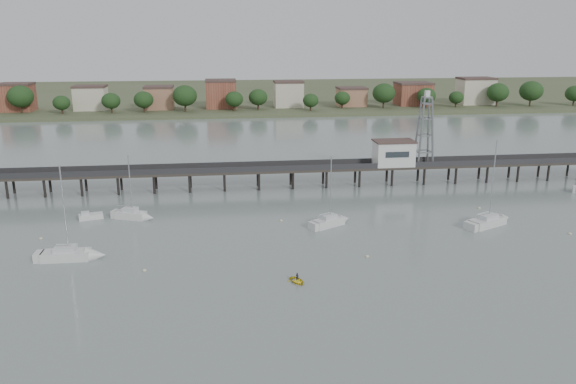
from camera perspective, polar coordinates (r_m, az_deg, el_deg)
name	(u,v)px	position (r m, az deg, el deg)	size (l,w,h in m)	color
ground_plane	(332,336)	(61.12, 4.53, -14.37)	(500.00, 500.00, 0.00)	gray
pier	(275,170)	(115.44, -1.32, 2.30)	(150.00, 5.00, 5.50)	#2D2823
pier_building	(394,153)	(119.83, 10.68, 3.94)	(8.40, 5.40, 5.30)	silver
lattice_tower	(425,131)	(121.15, 13.73, 6.02)	(3.20, 3.20, 15.50)	slate
sailboat_a	(77,255)	(84.88, -20.67, -6.01)	(8.77, 2.60, 14.41)	silver
sailboat_b	(136,216)	(99.67, -15.19, -2.33)	(7.32, 4.52, 11.78)	silver
sailboat_d	(493,221)	(99.79, 20.11, -2.74)	(9.55, 6.54, 15.27)	silver
sailboat_c	(333,221)	(93.71, 4.62, -2.97)	(7.59, 5.70, 12.49)	silver
white_tender	(90,216)	(102.15, -19.46, -2.35)	(4.24, 2.66, 1.53)	silver
yellow_dinghy	(297,282)	(72.76, 0.94, -9.14)	(1.95, 0.56, 2.72)	yellow
dinghy_occupant	(297,282)	(72.76, 0.94, -9.14)	(0.38, 1.05, 0.25)	black
mooring_buoys	(322,236)	(88.52, 3.49, -4.47)	(83.38, 21.80, 0.39)	beige
far_shore	(241,94)	(293.04, -4.82, 9.87)	(500.00, 170.00, 10.40)	#475133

